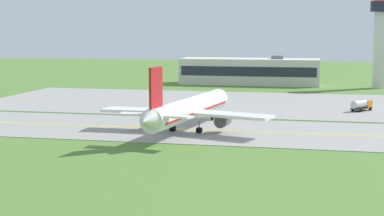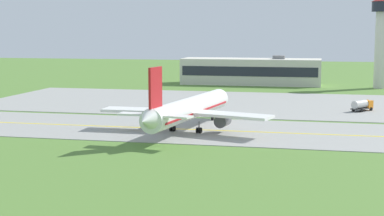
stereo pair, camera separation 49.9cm
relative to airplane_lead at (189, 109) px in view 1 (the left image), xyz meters
name	(u,v)px [view 1 (the left image)]	position (x,y,z in m)	size (l,w,h in m)	color
ground_plane	(182,130)	(-1.54, 1.42, -4.13)	(500.00, 500.00, 0.00)	#517A33
taxiway_strip	(182,129)	(-1.54, 1.42, -4.08)	(240.00, 28.00, 0.10)	gray
apron_pad	(258,103)	(8.46, 43.42, -4.08)	(140.00, 52.00, 0.10)	gray
taxiway_centreline	(182,129)	(-1.54, 1.42, -4.03)	(220.00, 0.60, 0.01)	yellow
airplane_lead	(189,109)	(0.00, 0.00, 0.00)	(32.21, 39.59, 12.70)	white
service_truck_fuel	(361,105)	(32.96, 34.19, -2.60)	(5.31, 5.99, 2.65)	orange
terminal_building	(250,71)	(0.16, 95.97, 0.29)	(47.01, 13.39, 10.01)	beige
control_tower	(381,33)	(42.24, 91.61, 13.33)	(7.60, 7.60, 29.21)	silver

